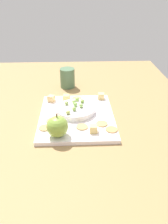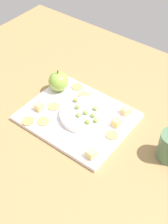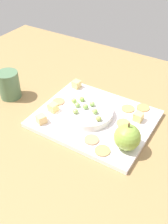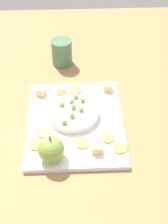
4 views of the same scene
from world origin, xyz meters
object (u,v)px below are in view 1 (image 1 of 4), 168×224
cheese_cube_2 (101,96)px  cracker_3 (77,99)px  cracker_0 (52,121)px  cracker_2 (112,130)px  cheese_cube_1 (66,98)px  grape_4 (75,105)px  cracker_4 (45,128)px  grape_2 (77,99)px  cup (68,78)px  platter (77,117)px  grape_5 (81,105)px  grape_0 (74,109)px  cheese_cube_3 (51,99)px  grape_6 (74,101)px  grape_7 (68,112)px  apple_whole (57,126)px  grape_3 (82,101)px  serving_dish (75,110)px  grape_1 (67,103)px  cheese_cube_0 (94,129)px  cracker_1 (102,124)px  cracker_5 (82,127)px

cheese_cube_2 → cracker_3: size_ratio=0.62×
cracker_0 → cracker_2: (6.70, 21.26, 0.00)cm
cheese_cube_1 → cheese_cube_2: size_ratio=1.00×
grape_4 → cracker_4: bearing=-43.3°
cheese_cube_1 → grape_2: size_ratio=1.49×
cup → grape_2: bearing=10.4°
platter → cheese_cube_2: bearing=141.5°
platter → grape_5: size_ratio=19.75×
cracker_3 → grape_0: 14.90cm
cheese_cube_3 → grape_6: bearing=55.7°
grape_0 → cracker_3: bearing=175.1°
cracker_4 → cracker_2: bearing=84.7°
grape_6 → grape_7: size_ratio=1.00×
cheese_cube_3 → cracker_3: size_ratio=0.62×
grape_4 → apple_whole: bearing=-20.6°
cheese_cube_1 → cracker_3: (-1.30, 4.55, -1.11)cm
apple_whole → grape_3: (-19.73, 8.95, -0.66)cm
platter → apple_whole: size_ratio=4.81×
apple_whole → cracker_3: apple_whole is taller
cracker_0 → grape_2: size_ratio=2.38×
grape_2 → grape_4: size_ratio=1.00×
serving_dish → grape_0: bearing=-9.4°
serving_dish → cheese_cube_2: (-11.71, 11.39, 0.19)cm
grape_7 → cup: cup is taller
grape_7 → grape_5: bearing=135.7°
platter → cracker_3: bearing=178.6°
cheese_cube_3 → grape_1: 10.45cm
grape_0 → grape_4: (-3.20, 0.47, -0.01)cm
cracker_2 → grape_3: grape_3 is taller
cheese_cube_0 → cheese_cube_2: same height
cracker_1 → grape_0: grape_0 is taller
serving_dish → cracker_1: 13.19cm
cracker_0 → cracker_2: same height
serving_dish → grape_2: 6.19cm
cheese_cube_3 → grape_4: (9.65, 10.19, 1.75)cm
cracker_0 → grape_4: size_ratio=2.38×
cheese_cube_1 → grape_7: size_ratio=1.49×
serving_dish → cheese_cube_0: size_ratio=5.85×
cheese_cube_2 → grape_7: size_ratio=1.49×
cheese_cube_0 → grape_6: grape_6 is taller
cheese_cube_1 → cracker_2: 28.82cm
serving_dish → cracker_5: bearing=11.4°
cheese_cube_2 → grape_4: size_ratio=1.49×
serving_dish → grape_2: bearing=171.7°
cracker_0 → grape_1: grape_1 is taller
cracker_2 → cracker_5: size_ratio=1.00×
grape_6 → cup: size_ratio=0.17×
cracker_5 → grape_6: 15.15cm
serving_dish → grape_6: grape_6 is taller
grape_4 → grape_7: size_ratio=1.00×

